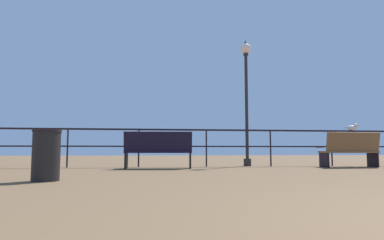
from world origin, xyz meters
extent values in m
cube|color=black|center=(0.00, 8.35, 1.07)|extent=(21.44, 0.05, 0.05)
cube|color=black|center=(0.00, 8.35, 0.59)|extent=(21.44, 0.04, 0.04)
cylinder|color=black|center=(-4.87, 8.35, 0.53)|extent=(0.04, 0.04, 1.07)
cylinder|color=black|center=(-2.92, 8.35, 0.53)|extent=(0.04, 0.04, 1.07)
cylinder|color=black|center=(-0.97, 8.35, 0.53)|extent=(0.04, 0.04, 1.07)
cylinder|color=black|center=(0.97, 8.35, 0.53)|extent=(0.04, 0.04, 1.07)
cylinder|color=black|center=(2.92, 8.35, 0.53)|extent=(0.04, 0.04, 1.07)
cube|color=black|center=(-2.39, 7.55, 0.43)|extent=(1.78, 0.58, 0.05)
cube|color=black|center=(-2.41, 7.36, 0.69)|extent=(1.75, 0.29, 0.53)
cube|color=black|center=(-1.56, 7.48, 0.21)|extent=(0.07, 0.39, 0.43)
cube|color=black|center=(-1.54, 7.64, 0.57)|extent=(0.06, 0.30, 0.04)
cube|color=black|center=(-3.22, 7.62, 0.21)|extent=(0.07, 0.39, 0.43)
cube|color=black|center=(-3.21, 7.78, 0.57)|extent=(0.06, 0.30, 0.04)
cube|color=brown|center=(2.96, 7.55, 0.42)|extent=(1.62, 0.57, 0.05)
cube|color=brown|center=(2.97, 7.32, 0.70)|extent=(1.60, 0.21, 0.55)
cube|color=black|center=(3.72, 7.58, 0.21)|extent=(0.06, 0.45, 0.42)
cube|color=black|center=(3.71, 7.78, 0.56)|extent=(0.05, 0.35, 0.04)
cube|color=black|center=(2.20, 7.52, 0.21)|extent=(0.06, 0.45, 0.42)
cube|color=black|center=(2.20, 7.71, 0.56)|extent=(0.05, 0.35, 0.04)
cylinder|color=#272323|center=(0.32, 8.56, 0.11)|extent=(0.23, 0.23, 0.22)
cylinder|color=#272323|center=(0.32, 8.56, 1.81)|extent=(0.10, 0.10, 3.19)
cylinder|color=#272323|center=(0.32, 8.56, 3.44)|extent=(0.15, 0.15, 0.06)
sphere|color=#F9DECF|center=(0.32, 8.56, 3.63)|extent=(0.33, 0.33, 0.33)
cone|color=#272323|center=(0.32, 8.56, 3.85)|extent=(0.11, 0.11, 0.10)
ellipsoid|color=silver|center=(3.61, 8.35, 1.17)|extent=(0.32, 0.32, 0.15)
ellipsoid|color=gray|center=(3.61, 8.35, 1.19)|extent=(0.27, 0.27, 0.05)
sphere|color=silver|center=(3.70, 8.26, 1.24)|extent=(0.13, 0.13, 0.13)
cone|color=yellow|center=(3.76, 8.20, 1.24)|extent=(0.07, 0.07, 0.05)
cube|color=gray|center=(3.50, 8.46, 1.18)|extent=(0.12, 0.12, 0.02)
cylinder|color=black|center=(-4.21, 4.19, 0.38)|extent=(0.41, 0.41, 0.76)
cylinder|color=black|center=(-4.21, 4.19, 0.78)|extent=(0.43, 0.43, 0.04)
camera|label=1|loc=(-2.64, -1.24, 0.47)|focal=31.12mm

